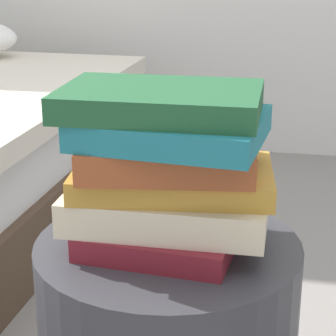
{
  "coord_description": "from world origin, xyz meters",
  "views": [
    {
      "loc": [
        0.17,
        -0.87,
        0.9
      ],
      "look_at": [
        0.0,
        0.0,
        0.59
      ],
      "focal_mm": 68.91,
      "sensor_mm": 36.0,
      "label": 1
    }
  ],
  "objects_px": {
    "book_rust": "(171,152)",
    "book_teal": "(172,127)",
    "book_ochre": "(174,178)",
    "book_forest": "(160,101)",
    "book_cream": "(170,206)",
    "book_maroon": "(164,231)"
  },
  "relations": [
    {
      "from": "book_maroon",
      "to": "book_rust",
      "type": "height_order",
      "value": "book_rust"
    },
    {
      "from": "book_teal",
      "to": "book_forest",
      "type": "relative_size",
      "value": 0.91
    },
    {
      "from": "book_teal",
      "to": "book_forest",
      "type": "xyz_separation_m",
      "value": [
        -0.02,
        -0.0,
        0.04
      ]
    },
    {
      "from": "book_cream",
      "to": "book_forest",
      "type": "distance_m",
      "value": 0.16
    },
    {
      "from": "book_cream",
      "to": "book_teal",
      "type": "distance_m",
      "value": 0.12
    },
    {
      "from": "book_ochre",
      "to": "book_teal",
      "type": "xyz_separation_m",
      "value": [
        0.0,
        -0.02,
        0.08
      ]
    },
    {
      "from": "book_cream",
      "to": "book_teal",
      "type": "relative_size",
      "value": 1.16
    },
    {
      "from": "book_cream",
      "to": "book_forest",
      "type": "relative_size",
      "value": 1.06
    },
    {
      "from": "book_ochre",
      "to": "book_maroon",
      "type": "bearing_deg",
      "value": -170.72
    },
    {
      "from": "book_forest",
      "to": "book_ochre",
      "type": "bearing_deg",
      "value": 44.59
    },
    {
      "from": "book_maroon",
      "to": "book_teal",
      "type": "bearing_deg",
      "value": -34.22
    },
    {
      "from": "book_rust",
      "to": "book_teal",
      "type": "xyz_separation_m",
      "value": [
        0.0,
        -0.01,
        0.04
      ]
    },
    {
      "from": "book_ochre",
      "to": "book_forest",
      "type": "bearing_deg",
      "value": -140.9
    },
    {
      "from": "book_maroon",
      "to": "book_rust",
      "type": "distance_m",
      "value": 0.13
    },
    {
      "from": "book_ochre",
      "to": "book_rust",
      "type": "bearing_deg",
      "value": -170.8
    },
    {
      "from": "book_teal",
      "to": "book_rust",
      "type": "bearing_deg",
      "value": 112.65
    },
    {
      "from": "book_teal",
      "to": "book_ochre",
      "type": "bearing_deg",
      "value": 97.31
    },
    {
      "from": "book_ochre",
      "to": "book_forest",
      "type": "distance_m",
      "value": 0.12
    },
    {
      "from": "book_cream",
      "to": "book_ochre",
      "type": "xyz_separation_m",
      "value": [
        0.0,
        0.01,
        0.04
      ]
    },
    {
      "from": "book_ochre",
      "to": "book_rust",
      "type": "relative_size",
      "value": 1.18
    },
    {
      "from": "book_rust",
      "to": "book_cream",
      "type": "bearing_deg",
      "value": -97.24
    },
    {
      "from": "book_ochre",
      "to": "book_rust",
      "type": "height_order",
      "value": "book_rust"
    }
  ]
}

